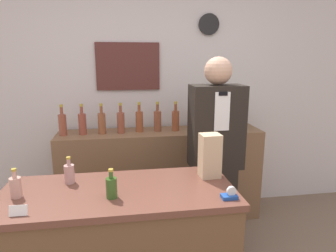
{
  "coord_description": "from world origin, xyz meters",
  "views": [
    {
      "loc": [
        -0.25,
        -1.22,
        1.7
      ],
      "look_at": [
        0.11,
        1.12,
        1.15
      ],
      "focal_mm": 32.0,
      "sensor_mm": 36.0,
      "label": 1
    }
  ],
  "objects_px": {
    "paper_bag": "(210,156)",
    "tape_dispenser": "(230,195)",
    "shopkeeper": "(215,160)",
    "potted_plant": "(230,109)"
  },
  "relations": [
    {
      "from": "potted_plant",
      "to": "tape_dispenser",
      "type": "height_order",
      "value": "potted_plant"
    },
    {
      "from": "paper_bag",
      "to": "potted_plant",
      "type": "bearing_deg",
      "value": 63.86
    },
    {
      "from": "shopkeeper",
      "to": "paper_bag",
      "type": "relative_size",
      "value": 5.72
    },
    {
      "from": "potted_plant",
      "to": "paper_bag",
      "type": "xyz_separation_m",
      "value": [
        -0.55,
        -1.13,
        -0.11
      ]
    },
    {
      "from": "potted_plant",
      "to": "tape_dispenser",
      "type": "bearing_deg",
      "value": -109.91
    },
    {
      "from": "shopkeeper",
      "to": "tape_dispenser",
      "type": "distance_m",
      "value": 0.83
    },
    {
      "from": "shopkeeper",
      "to": "tape_dispenser",
      "type": "height_order",
      "value": "shopkeeper"
    },
    {
      "from": "potted_plant",
      "to": "paper_bag",
      "type": "relative_size",
      "value": 1.26
    },
    {
      "from": "paper_bag",
      "to": "tape_dispenser",
      "type": "relative_size",
      "value": 3.32
    },
    {
      "from": "paper_bag",
      "to": "shopkeeper",
      "type": "bearing_deg",
      "value": 67.75
    }
  ]
}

